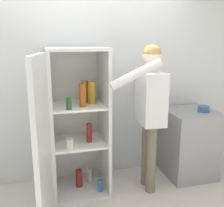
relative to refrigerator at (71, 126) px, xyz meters
name	(u,v)px	position (x,y,z in m)	size (l,w,h in m)	color
wall_back	(89,81)	(0.29, 0.46, 0.42)	(7.00, 0.06, 2.55)	silver
refrigerator	(71,126)	(0.00, 0.00, 0.00)	(0.81, 1.27, 1.71)	silver
person	(150,101)	(0.90, -0.10, 0.25)	(0.69, 0.60, 1.74)	#726656
counter	(188,143)	(1.56, 0.09, -0.41)	(0.62, 0.64, 0.89)	gray
bowl	(204,109)	(1.69, 0.00, 0.08)	(0.14, 0.14, 0.08)	#335B8E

